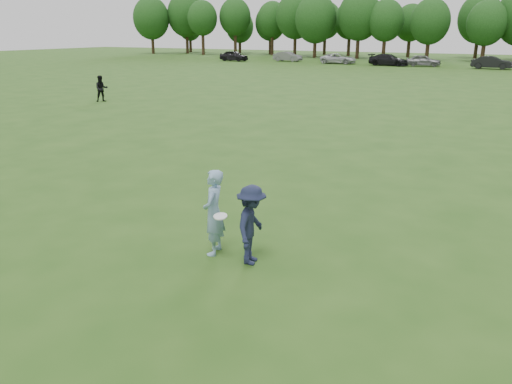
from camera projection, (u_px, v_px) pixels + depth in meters
ground at (243, 267)px, 9.65m from camera, size 200.00×200.00×0.00m
thrower at (214, 212)px, 9.98m from camera, size 0.58×0.74×1.77m
defender at (251, 225)px, 9.59m from camera, size 0.78×1.12×1.59m
player_far_a at (101, 89)px, 31.71m from camera, size 0.99×1.01×1.64m
car_a at (234, 56)px, 73.93m from camera, size 4.62×2.32×1.51m
car_b at (288, 56)px, 72.97m from camera, size 4.38×1.85×1.40m
car_c at (339, 59)px, 67.83m from camera, size 4.88×2.25×1.35m
car_d at (389, 60)px, 64.08m from camera, size 5.30×2.69×1.47m
car_e at (423, 61)px, 62.84m from camera, size 4.45×2.27×1.45m
car_f at (492, 63)px, 58.58m from camera, size 4.58×1.87×1.48m
disc_in_play at (220, 216)px, 9.60m from camera, size 0.33×0.33×0.09m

